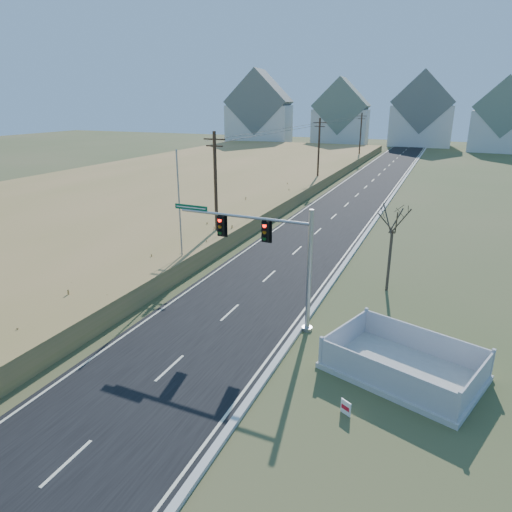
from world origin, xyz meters
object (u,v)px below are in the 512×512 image
(traffic_signal_mast, at_px, (275,252))
(flagpole, at_px, (180,227))
(fence_enclosure, at_px, (403,368))
(bare_tree, at_px, (394,217))
(open_sign, at_px, (346,408))

(traffic_signal_mast, height_order, flagpole, flagpole)
(fence_enclosure, height_order, bare_tree, bare_tree)
(traffic_signal_mast, relative_size, open_sign, 13.78)
(flagpole, bearing_deg, bare_tree, 10.49)
(fence_enclosure, distance_m, bare_tree, 10.31)
(traffic_signal_mast, height_order, open_sign, traffic_signal_mast)
(traffic_signal_mast, xyz_separation_m, open_sign, (5.09, -5.90, -3.67))
(traffic_signal_mast, bearing_deg, open_sign, -47.20)
(fence_enclosure, distance_m, flagpole, 16.78)
(fence_enclosure, relative_size, flagpole, 0.87)
(fence_enclosure, xyz_separation_m, bare_tree, (-1.90, 9.13, 4.39))
(open_sign, height_order, bare_tree, bare_tree)
(open_sign, relative_size, bare_tree, 0.10)
(bare_tree, bearing_deg, open_sign, -88.98)
(fence_enclosure, xyz_separation_m, open_sign, (-1.68, -3.64, 0.03))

